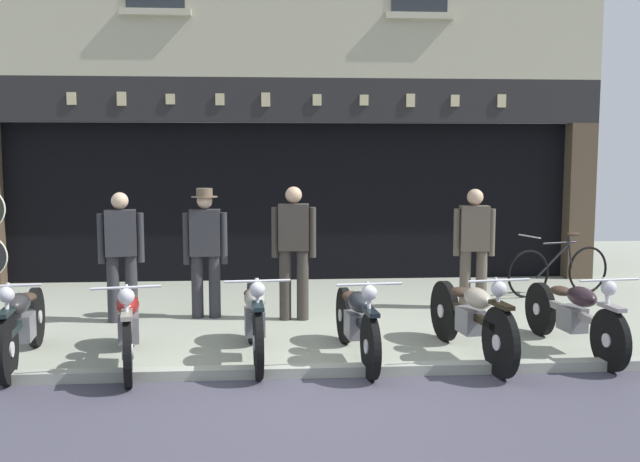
# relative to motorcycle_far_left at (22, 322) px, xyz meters

# --- Properties ---
(ground) EXTENTS (22.12, 22.00, 0.18)m
(ground) POSITION_rel_motorcycle_far_left_xyz_m (2.85, -1.67, -0.46)
(ground) COLOR #979C8A
(shop_facade) EXTENTS (10.42, 4.42, 6.82)m
(shop_facade) POSITION_rel_motorcycle_far_left_xyz_m (2.85, 6.29, 1.38)
(shop_facade) COLOR black
(shop_facade) RESTS_ON ground
(motorcycle_far_left) EXTENTS (0.62, 1.97, 0.92)m
(motorcycle_far_left) POSITION_rel_motorcycle_far_left_xyz_m (0.00, 0.00, 0.00)
(motorcycle_far_left) COLOR black
(motorcycle_far_left) RESTS_ON ground
(motorcycle_left) EXTENTS (0.63, 2.02, 0.92)m
(motorcycle_left) POSITION_rel_motorcycle_far_left_xyz_m (1.07, -0.12, -0.00)
(motorcycle_left) COLOR black
(motorcycle_left) RESTS_ON ground
(motorcycle_center_left) EXTENTS (0.62, 1.97, 0.93)m
(motorcycle_center_left) POSITION_rel_motorcycle_far_left_xyz_m (2.32, 0.00, 0.01)
(motorcycle_center_left) COLOR black
(motorcycle_center_left) RESTS_ON ground
(motorcycle_center) EXTENTS (0.62, 1.93, 0.90)m
(motorcycle_center) POSITION_rel_motorcycle_far_left_xyz_m (3.36, -0.10, -0.01)
(motorcycle_center) COLOR black
(motorcycle_center) RESTS_ON ground
(motorcycle_center_right) EXTENTS (0.62, 2.05, 0.94)m
(motorcycle_center_right) POSITION_rel_motorcycle_far_left_xyz_m (4.54, -0.11, 0.01)
(motorcycle_center_right) COLOR black
(motorcycle_center_right) RESTS_ON ground
(motorcycle_right) EXTENTS (0.62, 2.03, 0.90)m
(motorcycle_right) POSITION_rel_motorcycle_far_left_xyz_m (5.69, 0.02, -0.01)
(motorcycle_right) COLOR black
(motorcycle_right) RESTS_ON ground
(salesman_left) EXTENTS (0.55, 0.28, 1.63)m
(salesman_left) POSITION_rel_motorcycle_far_left_xyz_m (0.64, 1.78, 0.47)
(salesman_left) COLOR #2D2D33
(salesman_left) RESTS_ON ground
(shopkeeper_center) EXTENTS (0.56, 0.33, 1.67)m
(shopkeeper_center) POSITION_rel_motorcycle_far_left_xyz_m (1.66, 1.92, 0.49)
(shopkeeper_center) COLOR #2D2D33
(shopkeeper_center) RESTS_ON ground
(salesman_right) EXTENTS (0.56, 0.26, 1.69)m
(salesman_right) POSITION_rel_motorcycle_far_left_xyz_m (2.78, 1.72, 0.51)
(salesman_right) COLOR #38332D
(salesman_right) RESTS_ON ground
(assistant_far_right) EXTENTS (0.56, 0.26, 1.63)m
(assistant_far_right) POSITION_rel_motorcycle_far_left_xyz_m (5.24, 2.22, 0.48)
(assistant_far_right) COLOR brown
(assistant_far_right) RESTS_ON ground
(advert_board_near) EXTENTS (0.65, 0.03, 1.05)m
(advert_board_near) POSITION_rel_motorcycle_far_left_xyz_m (4.90, 4.71, 1.21)
(advert_board_near) COLOR silver
(leaning_bicycle) EXTENTS (1.74, 0.68, 0.95)m
(leaning_bicycle) POSITION_rel_motorcycle_far_left_xyz_m (6.79, 3.05, -0.04)
(leaning_bicycle) COLOR black
(leaning_bicycle) RESTS_ON ground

